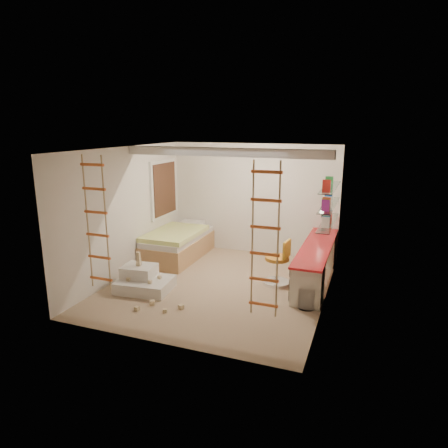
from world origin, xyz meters
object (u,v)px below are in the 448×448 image
at_px(desk, 316,262).
at_px(play_platform, 143,281).
at_px(bed, 178,244).
at_px(swivel_chair, 278,268).

bearing_deg(desk, play_platform, -152.66).
xyz_separation_m(bed, swivel_chair, (2.53, -0.76, 0.00)).
bearing_deg(bed, play_platform, -83.14).
xyz_separation_m(desk, play_platform, (-2.97, -1.53, -0.24)).
bearing_deg(play_platform, desk, 27.34).
distance_m(desk, bed, 3.22).
bearing_deg(play_platform, swivel_chair, 26.33).
bearing_deg(swivel_chair, desk, 30.72).
xyz_separation_m(desk, bed, (-3.20, 0.36, -0.07)).
bearing_deg(swivel_chair, play_platform, -153.67).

